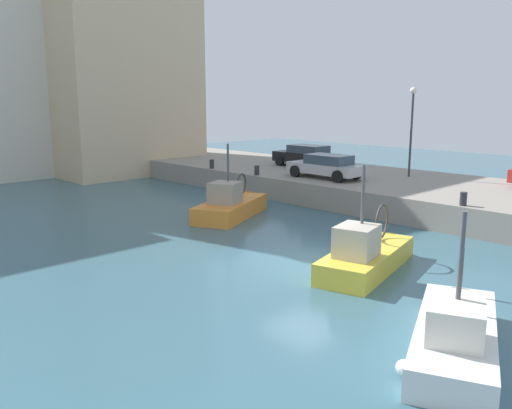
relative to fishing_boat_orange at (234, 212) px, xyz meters
name	(u,v)px	position (x,y,z in m)	size (l,w,h in m)	color
water_surface	(305,261)	(-3.06, -7.13, -0.14)	(80.00, 80.00, 0.00)	#386070
quay_wall	(461,200)	(8.44, -7.13, 0.46)	(9.00, 56.00, 1.20)	gray
fishing_boat_orange	(234,212)	(0.00, 0.00, 0.00)	(5.81, 4.01, 4.27)	orange
fishing_boat_white	(455,342)	(-5.47, -13.64, -0.02)	(5.83, 3.69, 3.99)	white
fishing_boat_yellow	(369,263)	(-2.08, -9.06, 0.01)	(5.78, 2.89, 4.21)	gold
parked_car_black	(306,155)	(9.15, 3.43, 1.77)	(1.95, 4.26, 1.36)	black
parked_car_silver	(326,166)	(6.17, -0.59, 1.73)	(1.89, 4.26, 1.29)	#B7B7BC
mooring_bollard_south	(463,199)	(4.29, -9.13, 1.34)	(0.28, 0.28, 0.55)	#2D2D33
mooring_bollard_mid	(257,170)	(4.29, 2.87, 1.34)	(0.28, 0.28, 0.55)	#2D2D33
mooring_bollard_north	(212,164)	(4.29, 6.87, 1.34)	(0.28, 0.28, 0.55)	#2D2D33
quay_streetlamp	(412,117)	(9.94, -3.37, 4.32)	(0.36, 0.36, 4.83)	#38383D
waterfront_building_central	(119,52)	(3.99, 16.88, 8.55)	(10.49, 7.49, 17.34)	beige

